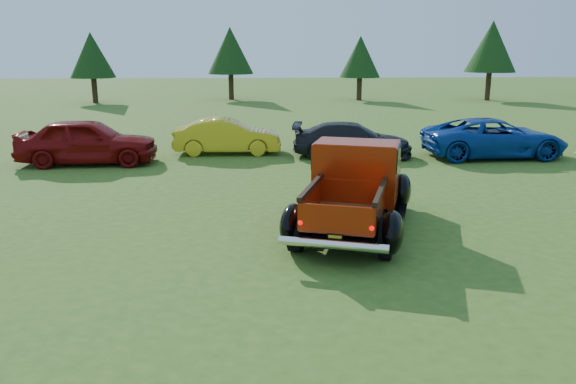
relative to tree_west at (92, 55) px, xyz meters
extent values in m
plane|color=#325A19|center=(12.00, -29.00, -3.11)|extent=(120.00, 120.00, 0.00)
cylinder|color=#332114|center=(0.00, 0.00, -2.28)|extent=(0.36, 0.36, 1.66)
cone|color=black|center=(0.00, 0.00, 0.02)|extent=(2.94, 2.94, 2.94)
cylinder|color=#332114|center=(9.00, 2.00, -2.21)|extent=(0.36, 0.36, 1.80)
cone|color=black|center=(9.00, 2.00, 0.29)|extent=(3.20, 3.20, 3.20)
cylinder|color=#332114|center=(18.00, 1.00, -2.32)|extent=(0.36, 0.36, 1.58)
cone|color=black|center=(18.00, 1.00, -0.12)|extent=(2.82, 2.82, 2.82)
cylinder|color=#332114|center=(27.00, 0.50, -2.14)|extent=(0.36, 0.36, 1.94)
cone|color=black|center=(27.00, 0.50, 0.56)|extent=(3.46, 3.46, 3.46)
cylinder|color=black|center=(11.63, -28.86, -2.73)|extent=(0.44, 0.79, 0.76)
cylinder|color=black|center=(13.16, -29.34, -2.73)|extent=(0.44, 0.79, 0.76)
cylinder|color=black|center=(12.53, -25.97, -2.73)|extent=(0.44, 0.79, 0.76)
cylinder|color=black|center=(14.07, -26.45, -2.73)|extent=(0.44, 0.79, 0.76)
cube|color=black|center=(12.86, -27.61, -2.68)|extent=(2.59, 4.64, 0.19)
cube|color=maroon|center=(13.33, -26.12, -2.30)|extent=(1.96, 1.84, 0.59)
cube|color=silver|center=(13.54, -25.43, -2.30)|extent=(1.46, 0.51, 0.47)
cube|color=maroon|center=(12.96, -27.30, -1.97)|extent=(1.93, 1.54, 1.23)
cube|color=black|center=(12.96, -27.30, -1.64)|extent=(1.94, 1.46, 0.47)
cube|color=maroon|center=(12.96, -27.30, -1.39)|extent=(1.83, 1.43, 0.08)
cube|color=brown|center=(12.51, -28.74, -2.52)|extent=(1.78, 2.19, 0.05)
cube|color=maroon|center=(11.90, -28.55, -2.28)|extent=(0.61, 1.82, 0.49)
cube|color=maroon|center=(13.12, -28.93, -2.28)|extent=(0.61, 1.82, 0.49)
cube|color=maroon|center=(12.79, -27.84, -2.28)|extent=(1.23, 0.43, 0.49)
cube|color=maroon|center=(12.22, -29.64, -2.28)|extent=(1.24, 0.44, 0.49)
cube|color=black|center=(11.90, -28.55, -1.98)|extent=(0.65, 1.83, 0.09)
cube|color=black|center=(13.12, -28.93, -1.98)|extent=(0.65, 1.83, 0.09)
ellipsoid|color=black|center=(11.54, -28.83, -2.62)|extent=(0.72, 1.09, 0.83)
ellipsoid|color=black|center=(13.25, -29.37, -2.62)|extent=(0.72, 1.09, 0.83)
ellipsoid|color=black|center=(12.44, -25.94, -2.62)|extent=(0.72, 1.09, 0.83)
ellipsoid|color=black|center=(14.16, -26.48, -2.62)|extent=(0.72, 1.09, 0.83)
cube|color=black|center=(11.99, -27.39, -2.80)|extent=(0.88, 1.99, 0.06)
cube|color=black|center=(13.70, -27.93, -2.80)|extent=(0.88, 1.99, 0.06)
cylinder|color=silver|center=(12.15, -29.87, -2.64)|extent=(1.81, 0.70, 0.15)
cube|color=black|center=(12.21, -29.68, -2.59)|extent=(0.28, 0.10, 0.14)
cube|color=gold|center=(12.21, -29.69, -2.59)|extent=(0.22, 0.08, 0.09)
sphere|color=#CC0505|center=(11.64, -29.49, -2.37)|extent=(0.09, 0.09, 0.09)
sphere|color=#CC0505|center=(12.79, -29.85, -2.37)|extent=(0.09, 0.09, 0.09)
imported|color=maroon|center=(5.50, -20.61, -2.37)|extent=(4.37, 1.88, 1.47)
imported|color=gold|center=(9.84, -19.02, -2.50)|extent=(3.71, 1.30, 1.22)
imported|color=black|center=(14.10, -19.87, -2.53)|extent=(4.20, 2.15, 1.17)
imported|color=navy|center=(18.90, -20.13, -2.45)|extent=(4.81, 2.36, 1.32)
camera|label=1|loc=(10.96, -38.57, 0.53)|focal=35.00mm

